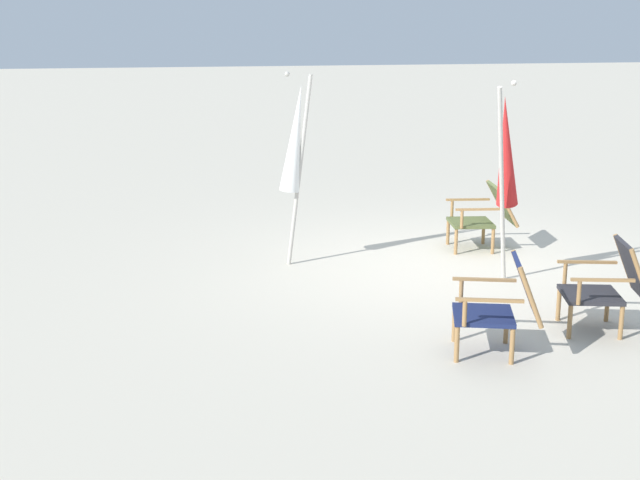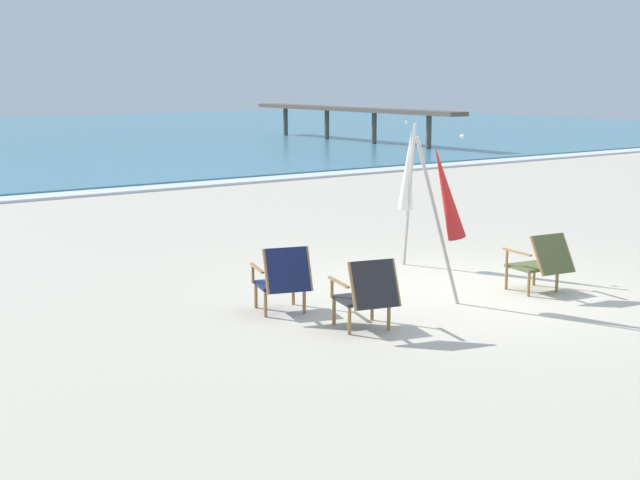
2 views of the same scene
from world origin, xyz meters
TOP-DOWN VIEW (x-y plane):
  - ground_plane at (0.00, 0.00)m, footprint 80.00×80.00m
  - surf_band at (0.00, 12.24)m, footprint 80.00×1.10m
  - beach_chair_front_left at (-2.46, 0.45)m, footprint 0.75×0.83m
  - beach_chair_back_left at (0.76, -0.63)m, footprint 0.67×0.82m
  - beach_chair_mid_center at (-2.11, -0.67)m, footprint 0.72×0.82m
  - umbrella_furled_red at (-0.61, -0.28)m, footprint 0.59×0.49m
  - umbrella_furled_white at (0.50, 1.66)m, footprint 0.29×0.39m
  - pier_distant at (14.50, 21.25)m, footprint 0.90×12.76m

SIDE VIEW (x-z plane):
  - ground_plane at x=0.00m, z-range 0.00..0.00m
  - surf_band at x=0.00m, z-range 0.00..0.06m
  - beach_chair_back_left at x=0.76m, z-range 0.03..0.81m
  - beach_chair_mid_center at x=-2.11m, z-range 0.02..0.83m
  - beach_chair_front_left at x=-2.46m, z-range 0.02..0.84m
  - pier_distant at x=14.50m, z-range 0.59..2.10m
  - umbrella_furled_red at x=-0.61m, z-range 0.32..2.38m
  - umbrella_furled_white at x=0.50m, z-range 0.33..2.44m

